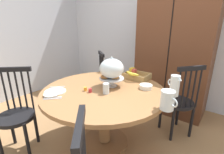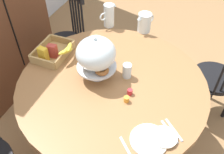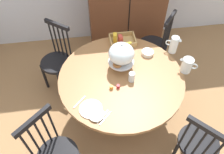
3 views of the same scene
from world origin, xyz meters
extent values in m
cube|color=silver|center=(0.00, 1.83, 1.30)|extent=(4.80, 0.06, 2.60)
cube|color=silver|center=(-2.43, 0.36, 1.30)|extent=(0.06, 4.32, 2.60)
cube|color=brown|center=(0.17, 1.50, 0.95)|extent=(1.10, 0.56, 1.90)
cube|color=black|center=(0.17, 1.22, 1.04)|extent=(0.01, 0.01, 1.52)
cylinder|color=olive|center=(-0.14, 0.12, 0.72)|extent=(1.35, 1.35, 0.04)
cylinder|color=brown|center=(-0.14, 0.12, 0.39)|extent=(0.14, 0.14, 0.63)
cylinder|color=brown|center=(-0.14, 0.12, 0.03)|extent=(0.56, 0.56, 0.06)
cylinder|color=black|center=(0.47, 0.88, 0.45)|extent=(0.40, 0.40, 0.04)
cylinder|color=black|center=(0.44, 1.08, 0.23)|extent=(0.04, 0.04, 0.45)
cylinder|color=black|center=(0.27, 0.86, 0.23)|extent=(0.04, 0.04, 0.45)
cylinder|color=black|center=(0.66, 0.91, 0.23)|extent=(0.04, 0.04, 0.45)
cylinder|color=black|center=(0.49, 0.69, 0.23)|extent=(0.04, 0.04, 0.45)
cylinder|color=black|center=(0.68, 0.89, 0.69)|extent=(0.02, 0.02, 0.48)
cylinder|color=black|center=(0.64, 0.84, 0.69)|extent=(0.02, 0.02, 0.48)
cylinder|color=black|center=(0.59, 0.78, 0.69)|extent=(0.02, 0.02, 0.48)
cylinder|color=black|center=(0.55, 0.73, 0.69)|extent=(0.02, 0.02, 0.48)
cylinder|color=black|center=(0.51, 0.67, 0.69)|extent=(0.02, 0.02, 0.48)
cube|color=black|center=(0.59, 0.78, 0.95)|extent=(0.25, 0.31, 0.05)
cylinder|color=black|center=(-0.90, 0.73, 0.45)|extent=(0.40, 0.40, 0.04)
cylinder|color=black|center=(-1.09, 0.70, 0.23)|extent=(0.04, 0.04, 0.45)
cylinder|color=black|center=(-0.87, 0.53, 0.23)|extent=(0.04, 0.04, 0.45)
cylinder|color=black|center=(-0.92, 0.92, 0.23)|extent=(0.04, 0.04, 0.45)
cylinder|color=black|center=(-0.70, 0.75, 0.23)|extent=(0.04, 0.04, 0.45)
cylinder|color=black|center=(-0.90, 0.94, 0.69)|extent=(0.02, 0.02, 0.48)
cylinder|color=black|center=(-0.85, 0.89, 0.69)|extent=(0.02, 0.02, 0.48)
cylinder|color=black|center=(-0.80, 0.85, 0.69)|extent=(0.02, 0.02, 0.48)
cylinder|color=black|center=(-0.74, 0.81, 0.69)|extent=(0.02, 0.02, 0.48)
cylinder|color=black|center=(-0.69, 0.76, 0.69)|extent=(0.02, 0.02, 0.48)
cube|color=black|center=(-0.80, 0.85, 0.95)|extent=(0.30, 0.25, 0.05)
cylinder|color=black|center=(-0.85, -0.55, 0.45)|extent=(0.40, 0.40, 0.04)
cylinder|color=black|center=(-0.86, -0.75, 0.23)|extent=(0.04, 0.04, 0.45)
cylinder|color=black|center=(-0.65, -0.55, 0.23)|extent=(0.04, 0.04, 0.45)
cylinder|color=black|center=(-1.05, -0.54, 0.23)|extent=(0.04, 0.04, 0.45)
cylinder|color=black|center=(-0.84, -0.35, 0.23)|extent=(0.04, 0.04, 0.45)
cylinder|color=black|center=(-1.06, -0.53, 0.69)|extent=(0.02, 0.02, 0.48)
cylinder|color=black|center=(-1.01, -0.48, 0.69)|extent=(0.02, 0.02, 0.48)
cylinder|color=black|center=(-0.96, -0.43, 0.69)|extent=(0.02, 0.02, 0.48)
cylinder|color=black|center=(-0.91, -0.38, 0.69)|extent=(0.02, 0.02, 0.48)
cylinder|color=black|center=(-0.86, -0.34, 0.69)|extent=(0.02, 0.02, 0.48)
cube|color=black|center=(-0.96, -0.43, 0.95)|extent=(0.29, 0.27, 0.05)
cylinder|color=black|center=(0.31, -0.61, 0.69)|extent=(0.02, 0.02, 0.48)
cube|color=black|center=(0.40, -0.71, 0.95)|extent=(0.27, 0.29, 0.05)
cylinder|color=silver|center=(-0.12, 0.24, 0.75)|extent=(0.12, 0.12, 0.02)
cylinder|color=silver|center=(-0.12, 0.24, 0.79)|extent=(0.03, 0.03, 0.09)
cylinder|color=silver|center=(-0.12, 0.24, 0.84)|extent=(0.28, 0.28, 0.01)
torus|color=#B27033|center=(-0.08, 0.24, 0.86)|extent=(0.10, 0.10, 0.03)
torus|color=#D19347|center=(-0.14, 0.27, 0.86)|extent=(0.10, 0.10, 0.03)
torus|color=#935628|center=(-0.17, 0.18, 0.86)|extent=(0.10, 0.10, 0.03)
ellipsoid|color=silver|center=(-0.12, 0.24, 0.95)|extent=(0.27, 0.27, 0.22)
sphere|color=silver|center=(-0.12, 0.24, 1.07)|extent=(0.02, 0.02, 0.02)
cylinder|color=silver|center=(0.57, 0.09, 0.82)|extent=(0.12, 0.12, 0.17)
cylinder|color=orange|center=(0.57, 0.09, 0.80)|extent=(0.10, 0.10, 0.11)
cone|color=silver|center=(0.51, 0.13, 0.89)|extent=(0.05, 0.05, 0.03)
torus|color=silver|center=(0.63, 0.06, 0.83)|extent=(0.07, 0.05, 0.07)
cylinder|color=silver|center=(0.53, 0.41, 0.84)|extent=(0.09, 0.09, 0.21)
cylinder|color=white|center=(0.53, 0.41, 0.81)|extent=(0.08, 0.08, 0.14)
cone|color=silver|center=(0.58, 0.38, 0.93)|extent=(0.05, 0.05, 0.03)
torus|color=silver|center=(0.48, 0.44, 0.85)|extent=(0.07, 0.05, 0.07)
cube|color=tan|center=(-0.02, 0.66, 0.75)|extent=(0.30, 0.22, 0.01)
cube|color=tan|center=(-0.02, 0.55, 0.78)|extent=(0.30, 0.02, 0.07)
cube|color=tan|center=(-0.02, 0.77, 0.78)|extent=(0.30, 0.02, 0.07)
cube|color=tan|center=(-0.17, 0.66, 0.78)|extent=(0.02, 0.22, 0.07)
cube|color=tan|center=(0.13, 0.66, 0.78)|extent=(0.02, 0.22, 0.07)
cube|color=gold|center=(-0.12, 0.69, 0.81)|extent=(0.05, 0.07, 0.11)
cube|color=#B23D33|center=(-0.06, 0.64, 0.81)|extent=(0.05, 0.08, 0.11)
ellipsoid|color=yellow|center=(-0.05, 0.52, 0.84)|extent=(0.14, 0.08, 0.05)
ellipsoid|color=yellow|center=(-0.02, 0.52, 0.84)|extent=(0.13, 0.03, 0.05)
ellipsoid|color=yellow|center=(0.01, 0.52, 0.84)|extent=(0.14, 0.08, 0.05)
cylinder|color=white|center=(-0.49, -0.25, 0.75)|extent=(0.22, 0.22, 0.01)
cylinder|color=white|center=(-0.45, -0.33, 0.76)|extent=(0.15, 0.15, 0.01)
cylinder|color=white|center=(0.23, 0.41, 0.76)|extent=(0.14, 0.14, 0.04)
cylinder|color=silver|center=(-0.04, 0.04, 0.80)|extent=(0.06, 0.06, 0.11)
cylinder|color=#B7282D|center=(-0.20, -0.04, 0.76)|extent=(0.04, 0.04, 0.04)
cylinder|color=orange|center=(-0.27, -0.04, 0.76)|extent=(0.04, 0.04, 0.04)
cube|color=silver|center=(-0.39, -0.35, 0.74)|extent=(0.13, 0.13, 0.01)
cube|color=silver|center=(-0.37, -0.37, 0.74)|extent=(0.13, 0.13, 0.01)
cube|color=silver|center=(-0.59, -0.16, 0.74)|extent=(0.13, 0.13, 0.01)
camera|label=1|loc=(0.95, -1.17, 1.44)|focal=26.45mm
camera|label=2|loc=(-1.28, -0.34, 1.99)|focal=39.72mm
camera|label=3|loc=(-0.46, -1.39, 2.48)|focal=34.72mm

